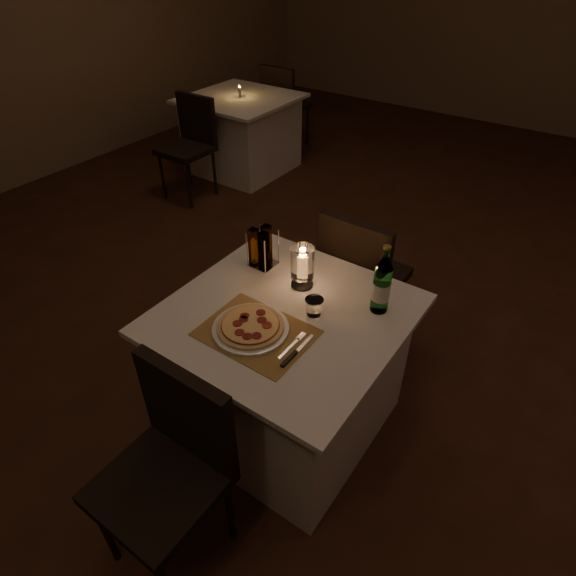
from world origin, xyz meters
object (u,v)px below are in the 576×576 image
Objects in this scene: chair_far at (359,271)px; tumbler at (314,307)px; chair_near at (173,456)px; hurricane_candle at (302,264)px; pizza at (250,326)px; main_table at (286,370)px; plate at (251,328)px; water_bottle at (382,285)px; neighbor_table_left at (242,134)px.

tumbler is at bearing -80.57° from chair_far.
hurricane_candle is (-0.05, 0.92, 0.31)m from chair_near.
pizza is at bearing -90.09° from hurricane_candle.
chair_far is 0.92m from pizza.
pizza is 3.46× the size of tumbler.
hurricane_candle is at bearing 137.55° from tumbler.
chair_far is (-0.00, 0.71, 0.18)m from main_table.
main_table is 0.74m from chair_far.
water_bottle is at bearing 48.92° from plate.
hurricane_candle is at bearing 89.88° from plate.
neighbor_table_left is (-2.25, 2.41, 0.00)m from main_table.
main_table is at bearing -90.00° from chair_far.
chair_near is 1.07m from water_bottle.
chair_near is (-0.00, -0.71, 0.18)m from main_table.
neighbor_table_left is at bearing 142.96° from chair_far.
water_bottle is at bearing -40.04° from neighbor_table_left.
plate reaches higher than neighbor_table_left.
chair_near is 2.81× the size of plate.
plate is 0.32× the size of neighbor_table_left.
chair_far reaches higher than main_table.
hurricane_candle is (0.00, 0.38, 0.09)m from pizza.
water_bottle is 1.59× the size of hurricane_candle.
main_table is 3.57× the size of pizza.
plate is at bearing -93.20° from chair_far.
pizza is at bearing -49.70° from neighbor_table_left.
pizza is 0.29m from tumbler.
chair_near is at bearing -90.00° from main_table.
neighbor_table_left is at bearing 134.90° from hurricane_candle.
hurricane_candle reaches higher than tumbler.
pizza is at bearing 95.33° from chair_near.
hurricane_candle is (-0.05, -0.51, 0.31)m from chair_far.
chair_far is 0.65m from water_bottle.
main_table is 0.64m from water_bottle.
tumbler is 3.35m from neighbor_table_left.
tumbler is (0.16, 0.24, 0.01)m from pizza.
water_bottle is (0.32, -0.46, 0.32)m from chair_far.
water_bottle is at bearing 37.57° from main_table.
hurricane_candle is (-0.05, 0.20, 0.49)m from main_table.
chair_near is at bearing -54.28° from neighbor_table_left.
neighbor_table_left is at bearing 130.30° from pizza.
pizza is at bearing -105.46° from main_table.
water_bottle is (0.37, 0.43, 0.11)m from pizza.
pizza reaches higher than neighbor_table_left.
chair_far is at bearing 84.49° from hurricane_candle.
chair_far is 4.37× the size of hurricane_candle.
neighbor_table_left is (-2.25, 1.69, -0.18)m from chair_far.
main_table is 3.04× the size of water_bottle.
main_table is 3.29m from neighbor_table_left.
chair_far is at bearing 86.81° from pizza.
tumbler is 0.23m from hurricane_candle.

